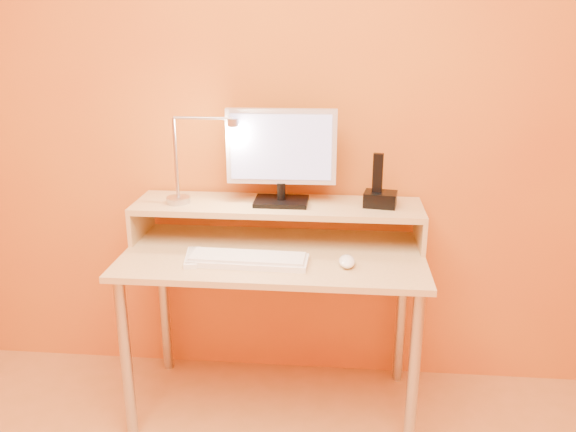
# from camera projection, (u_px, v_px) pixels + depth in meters

# --- Properties ---
(wall_back) EXTENTS (3.00, 0.04, 2.50)m
(wall_back) POSITION_uv_depth(u_px,v_px,m) (281.00, 108.00, 2.47)
(wall_back) COLOR orange
(wall_back) RESTS_ON floor
(desk_leg_fl) EXTENTS (0.04, 0.04, 0.69)m
(desk_leg_fl) POSITION_uv_depth(u_px,v_px,m) (126.00, 361.00, 2.26)
(desk_leg_fl) COLOR #B0B0B6
(desk_leg_fl) RESTS_ON floor
(desk_leg_fr) EXTENTS (0.04, 0.04, 0.69)m
(desk_leg_fr) POSITION_uv_depth(u_px,v_px,m) (413.00, 376.00, 2.16)
(desk_leg_fr) COLOR #B0B0B6
(desk_leg_fr) RESTS_ON floor
(desk_leg_bl) EXTENTS (0.04, 0.04, 0.69)m
(desk_leg_bl) POSITION_uv_depth(u_px,v_px,m) (164.00, 303.00, 2.73)
(desk_leg_bl) COLOR #B0B0B6
(desk_leg_bl) RESTS_ON floor
(desk_leg_br) EXTENTS (0.04, 0.04, 0.69)m
(desk_leg_br) POSITION_uv_depth(u_px,v_px,m) (401.00, 313.00, 2.64)
(desk_leg_br) COLOR #B0B0B6
(desk_leg_br) RESTS_ON floor
(desk_lower) EXTENTS (1.20, 0.60, 0.02)m
(desk_lower) POSITION_uv_depth(u_px,v_px,m) (274.00, 255.00, 2.34)
(desk_lower) COLOR tan
(desk_lower) RESTS_ON floor
(shelf_riser_left) EXTENTS (0.02, 0.30, 0.14)m
(shelf_riser_left) POSITION_uv_depth(u_px,v_px,m) (141.00, 220.00, 2.51)
(shelf_riser_left) COLOR tan
(shelf_riser_left) RESTS_ON desk_lower
(shelf_riser_right) EXTENTS (0.02, 0.30, 0.14)m
(shelf_riser_right) POSITION_uv_depth(u_px,v_px,m) (420.00, 229.00, 2.40)
(shelf_riser_right) COLOR tan
(shelf_riser_right) RESTS_ON desk_lower
(desk_shelf) EXTENTS (1.20, 0.30, 0.02)m
(desk_shelf) POSITION_uv_depth(u_px,v_px,m) (277.00, 206.00, 2.43)
(desk_shelf) COLOR tan
(desk_shelf) RESTS_ON desk_lower
(monitor_foot) EXTENTS (0.22, 0.16, 0.02)m
(monitor_foot) POSITION_uv_depth(u_px,v_px,m) (281.00, 201.00, 2.42)
(monitor_foot) COLOR black
(monitor_foot) RESTS_ON desk_shelf
(monitor_neck) EXTENTS (0.04, 0.04, 0.07)m
(monitor_neck) POSITION_uv_depth(u_px,v_px,m) (281.00, 191.00, 2.41)
(monitor_neck) COLOR black
(monitor_neck) RESTS_ON monitor_foot
(monitor_panel) EXTENTS (0.45, 0.05, 0.31)m
(monitor_panel) POSITION_uv_depth(u_px,v_px,m) (281.00, 147.00, 2.36)
(monitor_panel) COLOR silver
(monitor_panel) RESTS_ON monitor_neck
(monitor_back) EXTENTS (0.40, 0.02, 0.26)m
(monitor_back) POSITION_uv_depth(u_px,v_px,m) (282.00, 145.00, 2.38)
(monitor_back) COLOR black
(monitor_back) RESTS_ON monitor_panel
(monitor_screen) EXTENTS (0.41, 0.01, 0.26)m
(monitor_screen) POSITION_uv_depth(u_px,v_px,m) (281.00, 148.00, 2.34)
(monitor_screen) COLOR #9BA1DC
(monitor_screen) RESTS_ON monitor_panel
(lamp_base) EXTENTS (0.10, 0.10, 0.02)m
(lamp_base) POSITION_uv_depth(u_px,v_px,m) (178.00, 200.00, 2.43)
(lamp_base) COLOR #B0B0B6
(lamp_base) RESTS_ON desk_shelf
(lamp_post) EXTENTS (0.01, 0.01, 0.33)m
(lamp_post) POSITION_uv_depth(u_px,v_px,m) (176.00, 158.00, 2.37)
(lamp_post) COLOR #B0B0B6
(lamp_post) RESTS_ON lamp_base
(lamp_arm) EXTENTS (0.24, 0.01, 0.01)m
(lamp_arm) POSITION_uv_depth(u_px,v_px,m) (203.00, 118.00, 2.31)
(lamp_arm) COLOR #B0B0B6
(lamp_arm) RESTS_ON lamp_post
(lamp_head) EXTENTS (0.04, 0.04, 0.03)m
(lamp_head) POSITION_uv_depth(u_px,v_px,m) (233.00, 122.00, 2.31)
(lamp_head) COLOR #B0B0B6
(lamp_head) RESTS_ON lamp_arm
(lamp_bulb) EXTENTS (0.03, 0.03, 0.00)m
(lamp_bulb) POSITION_uv_depth(u_px,v_px,m) (233.00, 126.00, 2.31)
(lamp_bulb) COLOR #FFEAC6
(lamp_bulb) RESTS_ON lamp_head
(phone_dock) EXTENTS (0.14, 0.12, 0.06)m
(phone_dock) POSITION_uv_depth(u_px,v_px,m) (380.00, 199.00, 2.38)
(phone_dock) COLOR black
(phone_dock) RESTS_ON desk_shelf
(phone_handset) EXTENTS (0.04, 0.03, 0.16)m
(phone_handset) POSITION_uv_depth(u_px,v_px,m) (378.00, 173.00, 2.34)
(phone_handset) COLOR black
(phone_handset) RESTS_ON phone_dock
(phone_led) EXTENTS (0.01, 0.00, 0.04)m
(phone_led) POSITION_uv_depth(u_px,v_px,m) (392.00, 203.00, 2.33)
(phone_led) COLOR blue
(phone_led) RESTS_ON phone_dock
(keyboard) EXTENTS (0.46, 0.16, 0.02)m
(keyboard) POSITION_uv_depth(u_px,v_px,m) (248.00, 260.00, 2.22)
(keyboard) COLOR white
(keyboard) RESTS_ON desk_lower
(mouse) EXTENTS (0.07, 0.11, 0.04)m
(mouse) POSITION_uv_depth(u_px,v_px,m) (347.00, 261.00, 2.20)
(mouse) COLOR white
(mouse) RESTS_ON desk_lower
(remote_control) EXTENTS (0.08, 0.19, 0.02)m
(remote_control) POSITION_uv_depth(u_px,v_px,m) (192.00, 258.00, 2.26)
(remote_control) COLOR white
(remote_control) RESTS_ON desk_lower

